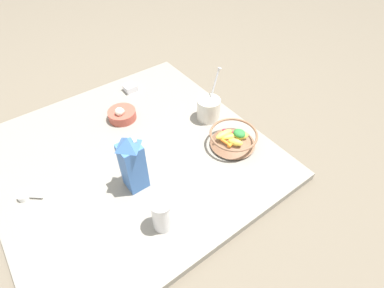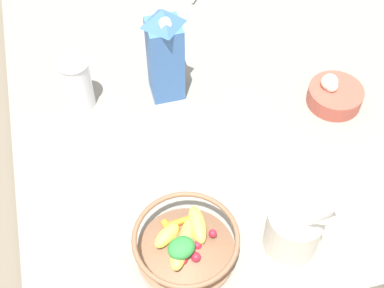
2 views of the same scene
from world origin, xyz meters
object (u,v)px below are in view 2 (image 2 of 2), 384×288
yogurt_tub (294,229)px  drinking_cup (77,83)px  garlic_bowl (334,95)px  fruit_bowl (186,243)px  milk_carton (165,53)px

yogurt_tub → drinking_cup: (-0.34, 0.47, 0.01)m
garlic_bowl → fruit_bowl: bearing=-146.0°
garlic_bowl → yogurt_tub: bearing=-125.9°
milk_carton → garlic_bowl: milk_carton is taller
drinking_cup → yogurt_tub: bearing=-53.9°
milk_carton → drinking_cup: 0.21m
milk_carton → yogurt_tub: 0.48m
milk_carton → garlic_bowl: (0.37, -0.13, -0.10)m
drinking_cup → garlic_bowl: (0.58, -0.15, -0.04)m
milk_carton → garlic_bowl: bearing=-19.8°
yogurt_tub → drinking_cup: size_ratio=1.75×
yogurt_tub → milk_carton: bearing=106.9°
milk_carton → drinking_cup: size_ratio=1.85×
fruit_bowl → yogurt_tub: 0.20m
milk_carton → garlic_bowl: size_ratio=1.91×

